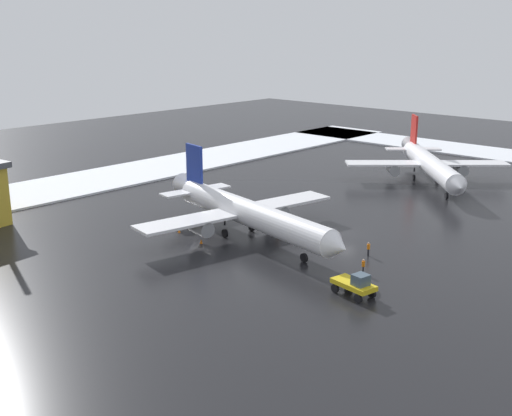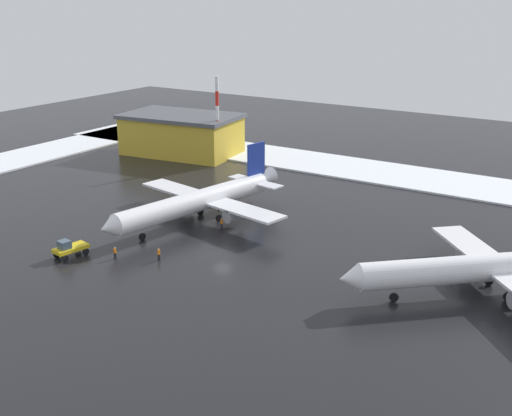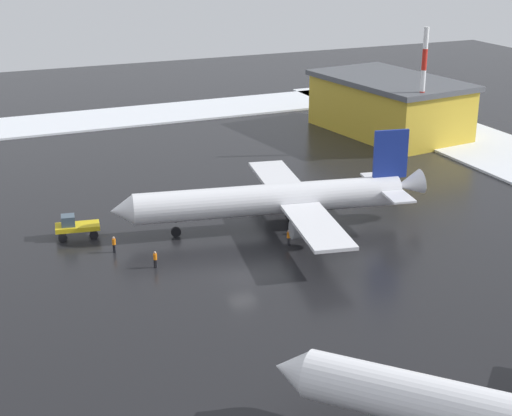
{
  "view_description": "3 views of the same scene",
  "coord_description": "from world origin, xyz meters",
  "px_view_note": "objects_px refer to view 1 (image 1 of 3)",
  "views": [
    {
      "loc": [
        67.14,
        45.82,
        26.06
      ],
      "look_at": [
        9.22,
        -7.7,
        3.92
      ],
      "focal_mm": 45.0,
      "sensor_mm": 36.0,
      "label": 1
    },
    {
      "loc": [
        -48.0,
        66.06,
        33.72
      ],
      "look_at": [
        0.07,
        -8.7,
        3.91
      ],
      "focal_mm": 45.0,
      "sensor_mm": 36.0,
      "label": 2
    },
    {
      "loc": [
        -62.18,
        25.34,
        31.6
      ],
      "look_at": [
        9.37,
        -5.42,
        3.04
      ],
      "focal_mm": 55.0,
      "sensor_mm": 36.0,
      "label": 3
    }
  ],
  "objects_px": {
    "airplane_parked_portside": "(248,213)",
    "pushback_tug": "(355,284)",
    "ground_crew_by_nose_gear": "(363,265)",
    "traffic_cone_mid_line": "(179,230)",
    "airplane_parked_starboard": "(430,164)",
    "ground_crew_near_tug": "(278,224)",
    "ground_crew_beside_wing": "(368,248)",
    "traffic_cone_near_nose": "(201,241)"
  },
  "relations": [
    {
      "from": "airplane_parked_portside",
      "to": "traffic_cone_mid_line",
      "type": "height_order",
      "value": "airplane_parked_portside"
    },
    {
      "from": "traffic_cone_near_nose",
      "to": "traffic_cone_mid_line",
      "type": "height_order",
      "value": "same"
    },
    {
      "from": "ground_crew_beside_wing",
      "to": "traffic_cone_mid_line",
      "type": "relative_size",
      "value": 3.11
    },
    {
      "from": "airplane_parked_portside",
      "to": "pushback_tug",
      "type": "height_order",
      "value": "airplane_parked_portside"
    },
    {
      "from": "ground_crew_beside_wing",
      "to": "ground_crew_near_tug",
      "type": "height_order",
      "value": "same"
    },
    {
      "from": "airplane_parked_portside",
      "to": "ground_crew_by_nose_gear",
      "type": "relative_size",
      "value": 20.26
    },
    {
      "from": "ground_crew_beside_wing",
      "to": "ground_crew_near_tug",
      "type": "xyz_separation_m",
      "value": [
        -0.07,
        -14.26,
        0.0
      ]
    },
    {
      "from": "airplane_parked_starboard",
      "to": "ground_crew_near_tug",
      "type": "relative_size",
      "value": 16.14
    },
    {
      "from": "ground_crew_near_tug",
      "to": "airplane_parked_starboard",
      "type": "bearing_deg",
      "value": -86.67
    },
    {
      "from": "ground_crew_near_tug",
      "to": "traffic_cone_near_nose",
      "type": "height_order",
      "value": "ground_crew_near_tug"
    },
    {
      "from": "traffic_cone_near_nose",
      "to": "ground_crew_by_nose_gear",
      "type": "bearing_deg",
      "value": 103.9
    },
    {
      "from": "pushback_tug",
      "to": "traffic_cone_mid_line",
      "type": "height_order",
      "value": "pushback_tug"
    },
    {
      "from": "airplane_parked_starboard",
      "to": "ground_crew_by_nose_gear",
      "type": "distance_m",
      "value": 46.79
    },
    {
      "from": "traffic_cone_mid_line",
      "to": "pushback_tug",
      "type": "bearing_deg",
      "value": 86.8
    },
    {
      "from": "airplane_parked_starboard",
      "to": "pushback_tug",
      "type": "bearing_deg",
      "value": -22.31
    },
    {
      "from": "airplane_parked_portside",
      "to": "ground_crew_beside_wing",
      "type": "xyz_separation_m",
      "value": [
        -4.81,
        15.17,
        -2.44
      ]
    },
    {
      "from": "airplane_parked_portside",
      "to": "ground_crew_beside_wing",
      "type": "relative_size",
      "value": 20.26
    },
    {
      "from": "airplane_parked_portside",
      "to": "ground_crew_by_nose_gear",
      "type": "xyz_separation_m",
      "value": [
        0.46,
        17.94,
        -2.44
      ]
    },
    {
      "from": "ground_crew_by_nose_gear",
      "to": "traffic_cone_mid_line",
      "type": "height_order",
      "value": "ground_crew_by_nose_gear"
    },
    {
      "from": "airplane_parked_portside",
      "to": "ground_crew_near_tug",
      "type": "bearing_deg",
      "value": 89.96
    },
    {
      "from": "traffic_cone_near_nose",
      "to": "traffic_cone_mid_line",
      "type": "distance_m",
      "value": 5.6
    },
    {
      "from": "ground_crew_by_nose_gear",
      "to": "ground_crew_near_tug",
      "type": "xyz_separation_m",
      "value": [
        -5.33,
        -17.03,
        0.0
      ]
    },
    {
      "from": "ground_crew_near_tug",
      "to": "traffic_cone_mid_line",
      "type": "xyz_separation_m",
      "value": [
        9.36,
        -9.17,
        -0.7
      ]
    },
    {
      "from": "pushback_tug",
      "to": "ground_crew_by_nose_gear",
      "type": "relative_size",
      "value": 2.87
    },
    {
      "from": "airplane_parked_portside",
      "to": "pushback_tug",
      "type": "xyz_separation_m",
      "value": [
        6.11,
        20.74,
        -2.13
      ]
    },
    {
      "from": "pushback_tug",
      "to": "ground_crew_near_tug",
      "type": "distance_m",
      "value": 22.67
    },
    {
      "from": "airplane_parked_portside",
      "to": "traffic_cone_mid_line",
      "type": "distance_m",
      "value": 9.91
    },
    {
      "from": "ground_crew_by_nose_gear",
      "to": "traffic_cone_near_nose",
      "type": "bearing_deg",
      "value": 159.31
    },
    {
      "from": "traffic_cone_near_nose",
      "to": "ground_crew_near_tug",
      "type": "bearing_deg",
      "value": 160.6
    },
    {
      "from": "pushback_tug",
      "to": "ground_crew_near_tug",
      "type": "relative_size",
      "value": 2.87
    },
    {
      "from": "pushback_tug",
      "to": "traffic_cone_near_nose",
      "type": "bearing_deg",
      "value": -171.76
    },
    {
      "from": "pushback_tug",
      "to": "traffic_cone_mid_line",
      "type": "bearing_deg",
      "value": -173.68
    },
    {
      "from": "airplane_parked_starboard",
      "to": "pushback_tug",
      "type": "height_order",
      "value": "airplane_parked_starboard"
    },
    {
      "from": "airplane_parked_portside",
      "to": "ground_crew_by_nose_gear",
      "type": "distance_m",
      "value": 18.11
    },
    {
      "from": "ground_crew_by_nose_gear",
      "to": "traffic_cone_mid_line",
      "type": "bearing_deg",
      "value": 154.15
    },
    {
      "from": "ground_crew_by_nose_gear",
      "to": "ground_crew_near_tug",
      "type": "height_order",
      "value": "same"
    },
    {
      "from": "airplane_parked_portside",
      "to": "ground_crew_by_nose_gear",
      "type": "bearing_deg",
      "value": 9.1
    },
    {
      "from": "traffic_cone_mid_line",
      "to": "traffic_cone_near_nose",
      "type": "bearing_deg",
      "value": 78.72
    },
    {
      "from": "airplane_parked_starboard",
      "to": "traffic_cone_mid_line",
      "type": "xyz_separation_m",
      "value": [
        48.05,
        -10.53,
        -3.1
      ]
    },
    {
      "from": "pushback_tug",
      "to": "airplane_parked_starboard",
      "type": "bearing_deg",
      "value": 119.91
    },
    {
      "from": "pushback_tug",
      "to": "ground_crew_beside_wing",
      "type": "height_order",
      "value": "pushback_tug"
    },
    {
      "from": "airplane_parked_starboard",
      "to": "pushback_tug",
      "type": "distance_m",
      "value": 53.04
    }
  ]
}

